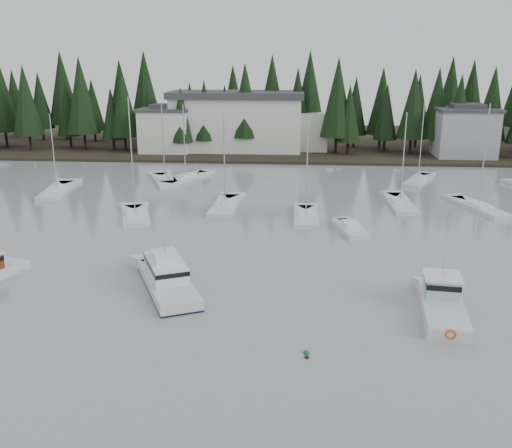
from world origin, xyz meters
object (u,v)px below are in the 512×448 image
at_px(harbor_inn, 248,122).
at_px(sailboat_11, 418,181).
at_px(house_west, 166,129).
at_px(sailboat_1, 400,205).
at_px(sailboat_13, 165,181).
at_px(house_east_a, 465,131).
at_px(sailboat_7, 57,192).
at_px(sailboat_0, 306,218).
at_px(cabin_cruiser_center, 167,280).
at_px(runabout_1, 350,230).
at_px(sailboat_9, 186,179).
at_px(lobster_boat_teal, 442,306).
at_px(sailboat_10, 225,207).
at_px(sailboat_8, 135,217).
at_px(sailboat_5, 478,209).

height_order(harbor_inn, sailboat_11, sailboat_11).
relative_size(house_west, harbor_inn, 0.32).
xyz_separation_m(sailboat_1, sailboat_13, (-32.16, 11.35, -0.00)).
bearing_deg(sailboat_1, house_east_a, -27.26).
relative_size(house_east_a, sailboat_1, 0.89).
relative_size(house_west, sailboat_7, 0.86).
xyz_separation_m(sailboat_1, sailboat_11, (4.93, 14.17, 0.01)).
bearing_deg(sailboat_0, house_east_a, -34.48).
bearing_deg(cabin_cruiser_center, sailboat_0, -52.38).
height_order(harbor_inn, runabout_1, harbor_inn).
bearing_deg(cabin_cruiser_center, sailboat_7, 10.83).
distance_m(house_west, sailboat_13, 25.06).
height_order(house_east_a, sailboat_9, sailboat_9).
relative_size(sailboat_0, sailboat_9, 1.03).
relative_size(house_east_a, sailboat_9, 0.91).
bearing_deg(house_east_a, harbor_inn, 173.64).
bearing_deg(sailboat_0, sailboat_9, 41.51).
xyz_separation_m(cabin_cruiser_center, sailboat_13, (-9.30, 39.22, -0.61)).
relative_size(house_east_a, harbor_inn, 0.36).
bearing_deg(house_west, sailboat_9, -70.29).
distance_m(harbor_inn, sailboat_13, 29.67).
distance_m(harbor_inn, sailboat_7, 42.18).
xyz_separation_m(house_west, lobster_boat_teal, (35.30, -66.26, -4.11)).
bearing_deg(house_west, runabout_1, -56.95).
distance_m(sailboat_10, sailboat_13, 17.56).
distance_m(cabin_cruiser_center, sailboat_1, 36.05).
bearing_deg(house_west, sailboat_8, -81.76).
bearing_deg(sailboat_1, sailboat_9, 64.28).
distance_m(lobster_boat_teal, runabout_1, 20.22).
bearing_deg(house_west, sailboat_5, -38.12).
height_order(house_west, harbor_inn, harbor_inn).
height_order(house_east_a, sailboat_7, sailboat_7).
height_order(sailboat_9, sailboat_10, sailboat_10).
bearing_deg(sailboat_8, cabin_cruiser_center, -175.95).
xyz_separation_m(sailboat_8, sailboat_11, (36.05, 22.05, -0.01)).
xyz_separation_m(sailboat_7, sailboat_11, (50.17, 10.38, 0.02)).
relative_size(sailboat_5, sailboat_9, 1.13).
bearing_deg(sailboat_1, runabout_1, 146.45).
height_order(house_east_a, harbor_inn, harbor_inn).
xyz_separation_m(harbor_inn, sailboat_13, (-9.81, -27.42, -5.72)).
distance_m(sailboat_9, sailboat_10, 17.73).
relative_size(sailboat_0, sailboat_8, 0.85).
relative_size(house_east_a, cabin_cruiser_center, 0.99).
height_order(sailboat_0, sailboat_8, sailboat_8).
relative_size(sailboat_0, sailboat_11, 0.98).
relative_size(sailboat_8, sailboat_11, 1.16).
height_order(cabin_cruiser_center, lobster_boat_teal, lobster_boat_teal).
xyz_separation_m(harbor_inn, sailboat_1, (22.35, -38.76, -5.72)).
height_order(sailboat_0, sailboat_9, sailboat_0).
relative_size(lobster_boat_teal, sailboat_1, 0.72).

